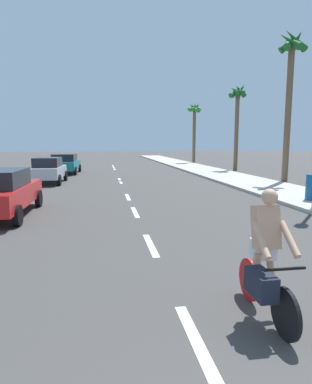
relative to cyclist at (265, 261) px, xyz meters
The scene contains 17 objects.
ground_plane 16.12m from the cyclist, 93.75° to the left, with size 160.00×160.00×0.00m, color #423F3D.
sidewalk_strip 19.27m from the cyclist, 69.79° to the left, with size 3.60×80.00×0.14m, color #B2ADA3.
lane_stripe_1 1.40m from the cyclist, 159.18° to the right, with size 0.16×1.80×0.01m, color white.
lane_stripe_2 3.81m from the cyclist, 106.44° to the left, with size 0.16×1.80×0.01m, color white.
lane_stripe_3 7.54m from the cyclist, 98.08° to the left, with size 0.16×1.80×0.01m, color white.
lane_stripe_4 10.86m from the cyclist, 95.58° to the left, with size 0.16×1.80×0.01m, color white.
lane_stripe_5 16.75m from the cyclist, 93.61° to the left, with size 0.16×1.80×0.01m, color white.
lane_stripe_6 18.09m from the cyclist, 93.34° to the left, with size 0.16×1.80×0.01m, color white.
lane_stripe_7 27.07m from the cyclist, 92.23° to the left, with size 0.16×1.80×0.01m, color white.
lane_stripe_8 29.52m from the cyclist, 92.05° to the left, with size 0.16×1.80×0.01m, color white.
lane_stripe_9 32.06m from the cyclist, 91.88° to the left, with size 0.16×1.80×0.01m, color white.
cyclist is the anchor object (origin of this frame).
parked_car_silver 17.61m from the cyclist, 107.85° to the left, with size 1.90×3.89×1.57m.
parked_car_teal 23.93m from the cyclist, 102.34° to the left, with size 2.26×4.65×1.57m.
palm_tree_mid 17.93m from the cyclist, 58.89° to the left, with size 1.78×1.85×8.99m.
palm_tree_far 26.09m from the cyclist, 68.31° to the left, with size 1.71×1.71×7.52m.
palm_tree_distant 36.06m from the cyclist, 75.91° to the left, with size 1.78×1.81×7.32m.
Camera 1 is at (-1.09, -0.07, 2.42)m, focal length 30.94 mm.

